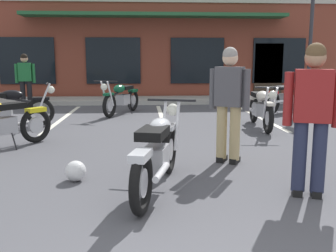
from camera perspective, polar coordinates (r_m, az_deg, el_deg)
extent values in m
plane|color=#47474C|center=(5.89, 1.19, -4.97)|extent=(80.00, 80.00, 0.00)
cube|color=#A8A59E|center=(13.79, -1.68, 3.84)|extent=(22.00, 1.80, 0.14)
cube|color=brown|center=(17.27, -2.15, 11.23)|extent=(15.73, 5.08, 3.87)
cube|color=black|center=(15.27, -20.07, 9.02)|extent=(2.01, 0.06, 1.70)
cube|color=black|center=(14.71, -8.07, 9.51)|extent=(2.01, 0.06, 1.70)
cube|color=black|center=(14.82, 4.33, 9.58)|extent=(2.01, 0.06, 1.70)
cube|color=black|center=(15.57, 16.03, 9.24)|extent=(2.01, 0.06, 1.70)
cube|color=#33281E|center=(15.45, 14.57, 7.82)|extent=(1.10, 0.06, 2.10)
cube|color=#235933|center=(14.36, -1.82, 16.06)|extent=(9.44, 0.90, 0.12)
cube|color=silver|center=(10.42, -15.10, 1.19)|extent=(0.12, 4.80, 0.01)
cube|color=silver|center=(10.23, -0.94, 1.38)|extent=(0.12, 4.80, 0.01)
cube|color=silver|center=(10.66, 12.90, 1.47)|extent=(0.12, 4.80, 0.01)
torus|color=black|center=(3.79, -3.94, -8.39)|extent=(0.26, 0.64, 0.64)
cylinder|color=#B7B7BC|center=(3.79, -3.94, -8.39)|extent=(0.13, 0.29, 0.29)
torus|color=black|center=(5.15, 0.16, -3.48)|extent=(0.26, 0.64, 0.64)
cylinder|color=#B7B7BC|center=(5.15, 0.16, -3.48)|extent=(0.13, 0.29, 0.29)
cylinder|color=silver|center=(5.20, -0.61, 0.25)|extent=(0.12, 0.33, 0.66)
cylinder|color=silver|center=(5.16, 1.35, 0.18)|extent=(0.12, 0.33, 0.66)
cylinder|color=black|center=(5.21, 0.53, 3.83)|extent=(0.65, 0.20, 0.03)
sphere|color=silver|center=(5.31, 0.68, 2.42)|extent=(0.21, 0.21, 0.17)
cube|color=silver|center=(5.12, 0.24, -0.11)|extent=(0.23, 0.38, 0.06)
cube|color=#9E9EA3|center=(4.37, -1.80, -4.83)|extent=(0.33, 0.45, 0.28)
cylinder|color=silver|center=(4.00, -1.00, -6.79)|extent=(0.21, 0.55, 0.07)
cylinder|color=black|center=(4.50, -1.26, -1.24)|extent=(0.30, 0.93, 0.26)
ellipsoid|color=silver|center=(4.51, -1.21, -0.19)|extent=(0.37, 0.53, 0.22)
cube|color=black|center=(4.16, -2.25, -1.04)|extent=(0.40, 0.57, 0.10)
cube|color=silver|center=(3.70, -4.07, -4.36)|extent=(0.25, 0.39, 0.08)
cylinder|color=black|center=(4.42, -4.29, -8.19)|extent=(0.14, 0.06, 0.29)
torus|color=black|center=(9.30, -18.34, 2.00)|extent=(0.65, 0.22, 0.64)
cylinder|color=#B7B7BC|center=(9.30, -18.34, 2.00)|extent=(0.29, 0.11, 0.29)
cylinder|color=silver|center=(9.35, -17.80, 4.04)|extent=(0.33, 0.10, 0.66)
cylinder|color=silver|center=(9.17, -17.86, 3.93)|extent=(0.33, 0.10, 0.66)
cylinder|color=black|center=(9.23, -17.44, 5.99)|extent=(0.15, 0.65, 0.03)
sphere|color=silver|center=(9.23, -16.90, 5.15)|extent=(0.20, 0.20, 0.17)
cube|color=black|center=(9.26, -18.20, 3.85)|extent=(0.38, 0.20, 0.06)
cube|color=#9E9EA3|center=(9.38, -23.25, 2.26)|extent=(0.44, 0.31, 0.28)
cylinder|color=black|center=(9.33, -22.13, 3.78)|extent=(0.94, 0.23, 0.26)
ellipsoid|color=black|center=(9.32, -22.04, 4.27)|extent=(0.52, 0.34, 0.22)
cylinder|color=black|center=(9.60, -23.39, 0.84)|extent=(0.05, 0.14, 0.29)
torus|color=black|center=(9.50, 12.54, 2.42)|extent=(0.15, 0.65, 0.64)
cylinder|color=#B7B7BC|center=(9.50, 12.54, 2.42)|extent=(0.08, 0.29, 0.29)
torus|color=black|center=(8.11, 14.57, 1.11)|extent=(0.15, 0.65, 0.64)
cylinder|color=#B7B7BC|center=(8.11, 14.57, 1.11)|extent=(0.08, 0.29, 0.29)
cylinder|color=silver|center=(8.00, 15.46, 3.26)|extent=(0.07, 0.33, 0.66)
cylinder|color=silver|center=(7.95, 14.20, 3.28)|extent=(0.07, 0.33, 0.66)
cylinder|color=black|center=(7.87, 15.07, 5.52)|extent=(0.66, 0.09, 0.03)
sphere|color=silver|center=(7.80, 15.17, 4.45)|extent=(0.18, 0.18, 0.17)
cube|color=beige|center=(8.04, 14.72, 3.18)|extent=(0.17, 0.37, 0.06)
cube|color=#9E9EA3|center=(8.87, 13.39, 2.40)|extent=(0.27, 0.42, 0.28)
cylinder|color=silver|center=(9.21, 12.03, 2.46)|extent=(0.11, 0.55, 0.07)
cylinder|color=black|center=(8.65, 13.73, 3.80)|extent=(0.14, 0.94, 0.26)
ellipsoid|color=beige|center=(8.63, 13.78, 4.32)|extent=(0.30, 0.50, 0.22)
cube|color=black|center=(8.98, 13.28, 4.54)|extent=(0.32, 0.54, 0.10)
cube|color=beige|center=(9.49, 12.58, 4.11)|extent=(0.19, 0.37, 0.08)
cylinder|color=black|center=(9.02, 14.34, 0.81)|extent=(0.14, 0.03, 0.29)
torus|color=black|center=(11.04, 15.15, 3.31)|extent=(0.57, 0.47, 0.64)
cylinder|color=#B7B7BC|center=(11.04, 15.15, 3.31)|extent=(0.27, 0.22, 0.29)
torus|color=black|center=(12.25, 18.92, 3.74)|extent=(0.57, 0.47, 0.64)
cylinder|color=#B7B7BC|center=(12.25, 18.92, 3.74)|extent=(0.27, 0.22, 0.29)
cylinder|color=silver|center=(12.36, 18.87, 5.28)|extent=(0.29, 0.23, 0.66)
cylinder|color=silver|center=(12.27, 19.60, 5.21)|extent=(0.29, 0.23, 0.66)
cylinder|color=black|center=(12.36, 19.51, 6.73)|extent=(0.43, 0.54, 0.03)
sphere|color=silver|center=(12.44, 19.65, 6.09)|extent=(0.24, 0.24, 0.17)
cube|color=#B70F14|center=(12.26, 19.09, 5.14)|extent=(0.37, 0.33, 0.06)
cube|color=#9E9EA3|center=(11.56, 16.94, 3.91)|extent=(0.46, 0.43, 0.28)
cylinder|color=silver|center=(11.18, 16.53, 3.54)|extent=(0.48, 0.39, 0.07)
cylinder|color=black|center=(11.71, 17.52, 5.13)|extent=(0.79, 0.62, 0.26)
ellipsoid|color=#B70F14|center=(11.72, 17.59, 5.52)|extent=(0.54, 0.50, 0.22)
cube|color=black|center=(11.42, 16.64, 5.47)|extent=(0.58, 0.54, 0.10)
cube|color=#B70F14|center=(10.99, 15.15, 4.76)|extent=(0.38, 0.35, 0.08)
cylinder|color=black|center=(11.63, 15.94, 2.70)|extent=(0.10, 0.12, 0.29)
torus|color=black|center=(7.43, -18.92, 0.11)|extent=(0.48, 0.56, 0.64)
cylinder|color=#B7B7BC|center=(7.43, -18.92, 0.11)|extent=(0.23, 0.26, 0.29)
cube|color=#9E9EA3|center=(7.06, -23.14, 0.03)|extent=(0.44, 0.46, 0.28)
cylinder|color=silver|center=(7.38, -21.27, 0.23)|extent=(0.40, 0.47, 0.07)
cube|color=black|center=(7.09, -22.35, 2.73)|extent=(0.54, 0.58, 0.10)
cube|color=yellow|center=(7.40, -18.92, 2.27)|extent=(0.35, 0.38, 0.08)
cylinder|color=black|center=(6.99, -21.73, -2.14)|extent=(0.12, 0.10, 0.29)
torus|color=black|center=(11.40, -5.20, 3.81)|extent=(0.35, 0.63, 0.64)
cylinder|color=#B7B7BC|center=(11.40, -5.20, 3.81)|extent=(0.17, 0.29, 0.29)
torus|color=black|center=(10.12, -8.63, 2.98)|extent=(0.35, 0.63, 0.64)
cylinder|color=#B7B7BC|center=(10.12, -8.63, 2.98)|extent=(0.17, 0.29, 0.29)
cylinder|color=silver|center=(9.96, -8.49, 4.73)|extent=(0.17, 0.32, 0.66)
cylinder|color=silver|center=(10.04, -9.40, 4.74)|extent=(0.17, 0.32, 0.66)
cylinder|color=black|center=(9.91, -9.22, 6.54)|extent=(0.62, 0.29, 0.03)
sphere|color=silver|center=(9.84, -9.42, 5.70)|extent=(0.22, 0.22, 0.17)
cube|color=#0F4C2D|center=(10.05, -8.78, 4.65)|extent=(0.27, 0.39, 0.06)
cube|color=#9E9EA3|center=(10.82, -6.63, 3.89)|extent=(0.38, 0.46, 0.28)
cylinder|color=silver|center=(11.21, -6.43, 3.89)|extent=(0.28, 0.53, 0.07)
cylinder|color=black|center=(10.62, -7.14, 5.07)|extent=(0.43, 0.89, 0.26)
ellipsoid|color=#0F4C2D|center=(10.59, -7.19, 5.49)|extent=(0.43, 0.54, 0.22)
cube|color=black|center=(10.91, -6.34, 5.63)|extent=(0.46, 0.59, 0.10)
cube|color=#0F4C2D|center=(11.39, -5.18, 5.22)|extent=(0.29, 0.39, 0.08)
cylinder|color=black|center=(10.83, -5.59, 2.53)|extent=(0.13, 0.08, 0.29)
cube|color=black|center=(4.65, 18.51, -9.06)|extent=(0.17, 0.26, 0.08)
cube|color=black|center=(4.67, 20.99, -9.13)|extent=(0.17, 0.26, 0.08)
cylinder|color=#232842|center=(4.50, 18.83, -4.14)|extent=(0.19, 0.19, 0.80)
cylinder|color=#232842|center=(4.52, 21.37, -4.23)|extent=(0.19, 0.19, 0.80)
cube|color=maroon|center=(4.40, 20.61, 4.19)|extent=(0.43, 0.33, 0.56)
cylinder|color=maroon|center=(4.38, 17.32, 3.83)|extent=(0.13, 0.13, 0.58)
sphere|color=#A07556|center=(4.38, 20.92, 9.40)|extent=(0.28, 0.28, 0.22)
sphere|color=brown|center=(4.37, 20.98, 10.05)|extent=(0.27, 0.27, 0.21)
cube|color=black|center=(12.87, -20.47, 2.66)|extent=(0.13, 0.25, 0.08)
cube|color=black|center=(12.85, -19.59, 2.70)|extent=(0.13, 0.25, 0.08)
cylinder|color=black|center=(12.79, -20.61, 4.51)|extent=(0.17, 0.17, 0.80)
cylinder|color=black|center=(12.77, -19.72, 4.55)|extent=(0.17, 0.17, 0.80)
cube|color=#1E6633|center=(12.74, -20.34, 7.48)|extent=(0.41, 0.27, 0.56)
cylinder|color=#1E6633|center=(12.78, -21.45, 7.24)|extent=(0.11, 0.11, 0.58)
cylinder|color=#1E6633|center=(12.71, -19.21, 7.36)|extent=(0.11, 0.11, 0.58)
sphere|color=tan|center=(12.74, -20.45, 9.28)|extent=(0.25, 0.25, 0.22)
sphere|color=black|center=(12.73, -20.47, 9.50)|extent=(0.24, 0.24, 0.21)
cube|color=black|center=(5.84, 7.96, -4.79)|extent=(0.21, 0.26, 0.08)
cube|color=black|center=(5.78, 9.83, -5.00)|extent=(0.21, 0.26, 0.08)
cylinder|color=tan|center=(5.71, 7.92, -0.81)|extent=(0.21, 0.21, 0.80)
cylinder|color=tan|center=(5.65, 9.83, -0.97)|extent=(0.21, 0.21, 0.80)
cube|color=#4C4C51|center=(5.60, 9.05, 5.76)|extent=(0.44, 0.39, 0.56)
cylinder|color=#4C4C51|center=(5.68, 6.64, 5.48)|extent=(0.14, 0.14, 0.58)
cylinder|color=#4C4C51|center=(5.53, 11.50, 5.22)|extent=(0.14, 0.14, 0.58)
sphere|color=beige|center=(5.58, 9.16, 9.86)|extent=(0.30, 0.30, 0.22)
sphere|color=gray|center=(5.58, 9.14, 10.38)|extent=(0.29, 0.29, 0.21)
sphere|color=silver|center=(4.98, -13.47, -6.46)|extent=(0.26, 0.26, 0.26)
cube|color=black|center=(5.08, -13.27, -6.21)|extent=(0.18, 0.03, 0.09)
cylinder|color=#2D2D33|center=(13.79, 20.34, 12.85)|extent=(0.12, 0.12, 4.75)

